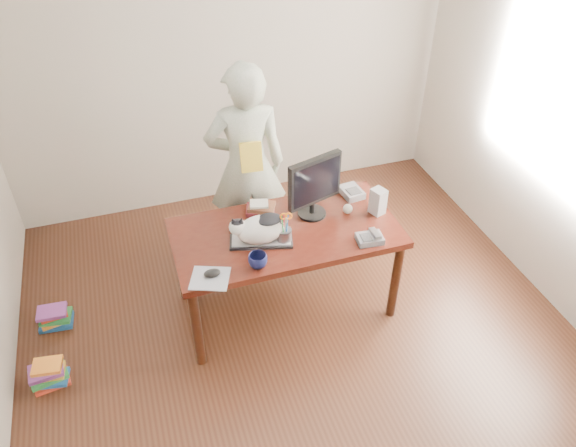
{
  "coord_description": "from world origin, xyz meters",
  "views": [
    {
      "loc": [
        -0.94,
        -2.34,
        3.24
      ],
      "look_at": [
        0.0,
        0.55,
        0.85
      ],
      "focal_mm": 35.0,
      "sensor_mm": 36.0,
      "label": 1
    }
  ],
  "objects_px": {
    "speaker": "(378,201)",
    "book_pile_b": "(55,317)",
    "desk": "(283,240)",
    "keyboard": "(261,241)",
    "phone": "(370,238)",
    "baseball": "(348,209)",
    "monitor": "(314,184)",
    "person": "(247,167)",
    "cat": "(259,228)",
    "mouse": "(212,273)",
    "book_stack": "(261,208)",
    "calculator": "(352,192)",
    "pen_cup": "(284,234)",
    "book_pile_a": "(49,374)",
    "coffee_mug": "(258,261)"
  },
  "relations": [
    {
      "from": "cat",
      "to": "person",
      "type": "relative_size",
      "value": 0.25
    },
    {
      "from": "cat",
      "to": "monitor",
      "type": "relative_size",
      "value": 0.88
    },
    {
      "from": "book_pile_a",
      "to": "keyboard",
      "type": "bearing_deg",
      "value": 4.72
    },
    {
      "from": "desk",
      "to": "keyboard",
      "type": "bearing_deg",
      "value": -143.13
    },
    {
      "from": "desk",
      "to": "speaker",
      "type": "height_order",
      "value": "speaker"
    },
    {
      "from": "pen_cup",
      "to": "book_pile_b",
      "type": "relative_size",
      "value": 0.99
    },
    {
      "from": "cat",
      "to": "baseball",
      "type": "distance_m",
      "value": 0.73
    },
    {
      "from": "keyboard",
      "to": "pen_cup",
      "type": "xyz_separation_m",
      "value": [
        0.15,
        -0.05,
        0.06
      ]
    },
    {
      "from": "book_pile_a",
      "to": "mouse",
      "type": "bearing_deg",
      "value": -4.81
    },
    {
      "from": "pen_cup",
      "to": "speaker",
      "type": "distance_m",
      "value": 0.76
    },
    {
      "from": "monitor",
      "to": "coffee_mug",
      "type": "bearing_deg",
      "value": -159.68
    },
    {
      "from": "monitor",
      "to": "mouse",
      "type": "height_order",
      "value": "monitor"
    },
    {
      "from": "phone",
      "to": "baseball",
      "type": "xyz_separation_m",
      "value": [
        -0.02,
        0.35,
        0.01
      ]
    },
    {
      "from": "speaker",
      "to": "book_pile_b",
      "type": "xyz_separation_m",
      "value": [
        -2.42,
        0.35,
        -0.78
      ]
    },
    {
      "from": "cat",
      "to": "mouse",
      "type": "distance_m",
      "value": 0.45
    },
    {
      "from": "coffee_mug",
      "to": "book_pile_b",
      "type": "distance_m",
      "value": 1.73
    },
    {
      "from": "keyboard",
      "to": "speaker",
      "type": "distance_m",
      "value": 0.91
    },
    {
      "from": "phone",
      "to": "book_stack",
      "type": "relative_size",
      "value": 0.77
    },
    {
      "from": "desk",
      "to": "keyboard",
      "type": "relative_size",
      "value": 3.5
    },
    {
      "from": "monitor",
      "to": "person",
      "type": "bearing_deg",
      "value": 101.76
    },
    {
      "from": "keyboard",
      "to": "pen_cup",
      "type": "height_order",
      "value": "pen_cup"
    },
    {
      "from": "monitor",
      "to": "phone",
      "type": "distance_m",
      "value": 0.54
    },
    {
      "from": "desk",
      "to": "pen_cup",
      "type": "bearing_deg",
      "value": -103.66
    },
    {
      "from": "baseball",
      "to": "person",
      "type": "bearing_deg",
      "value": 131.34
    },
    {
      "from": "keyboard",
      "to": "baseball",
      "type": "relative_size",
      "value": 6.4
    },
    {
      "from": "calculator",
      "to": "book_pile_b",
      "type": "height_order",
      "value": "calculator"
    },
    {
      "from": "pen_cup",
      "to": "coffee_mug",
      "type": "distance_m",
      "value": 0.3
    },
    {
      "from": "calculator",
      "to": "person",
      "type": "relative_size",
      "value": 0.12
    },
    {
      "from": "calculator",
      "to": "book_pile_b",
      "type": "bearing_deg",
      "value": 171.47
    },
    {
      "from": "cat",
      "to": "speaker",
      "type": "bearing_deg",
      "value": 18.89
    },
    {
      "from": "coffee_mug",
      "to": "calculator",
      "type": "height_order",
      "value": "coffee_mug"
    },
    {
      "from": "keyboard",
      "to": "phone",
      "type": "height_order",
      "value": "phone"
    },
    {
      "from": "cat",
      "to": "book_stack",
      "type": "height_order",
      "value": "cat"
    },
    {
      "from": "cat",
      "to": "book_stack",
      "type": "xyz_separation_m",
      "value": [
        0.11,
        0.34,
        -0.09
      ]
    },
    {
      "from": "book_stack",
      "to": "phone",
      "type": "bearing_deg",
      "value": -20.46
    },
    {
      "from": "keyboard",
      "to": "book_pile_a",
      "type": "height_order",
      "value": "keyboard"
    },
    {
      "from": "phone",
      "to": "person",
      "type": "bearing_deg",
      "value": 126.25
    },
    {
      "from": "desk",
      "to": "phone",
      "type": "xyz_separation_m",
      "value": [
        0.52,
        -0.37,
        0.17
      ]
    },
    {
      "from": "book_stack",
      "to": "baseball",
      "type": "bearing_deg",
      "value": 2.19
    },
    {
      "from": "person",
      "to": "desk",
      "type": "bearing_deg",
      "value": 103.58
    },
    {
      "from": "pen_cup",
      "to": "book_pile_b",
      "type": "height_order",
      "value": "pen_cup"
    },
    {
      "from": "monitor",
      "to": "mouse",
      "type": "relative_size",
      "value": 3.78
    },
    {
      "from": "book_stack",
      "to": "calculator",
      "type": "bearing_deg",
      "value": 20.68
    },
    {
      "from": "calculator",
      "to": "person",
      "type": "height_order",
      "value": "person"
    },
    {
      "from": "coffee_mug",
      "to": "calculator",
      "type": "xyz_separation_m",
      "value": [
        0.9,
        0.56,
        -0.02
      ]
    },
    {
      "from": "mouse",
      "to": "phone",
      "type": "xyz_separation_m",
      "value": [
        1.11,
        0.01,
        0.0
      ]
    },
    {
      "from": "cat",
      "to": "calculator",
      "type": "distance_m",
      "value": 0.89
    },
    {
      "from": "desk",
      "to": "baseball",
      "type": "xyz_separation_m",
      "value": [
        0.49,
        -0.02,
        0.18
      ]
    },
    {
      "from": "desk",
      "to": "baseball",
      "type": "bearing_deg",
      "value": -2.43
    },
    {
      "from": "person",
      "to": "cat",
      "type": "bearing_deg",
      "value": 86.74
    }
  ]
}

